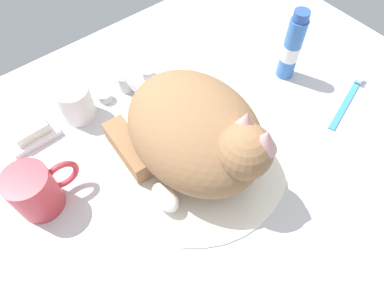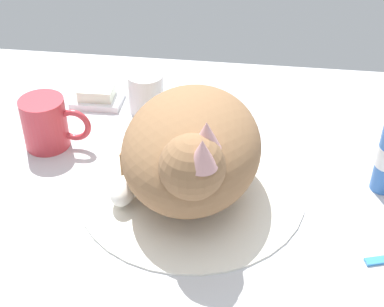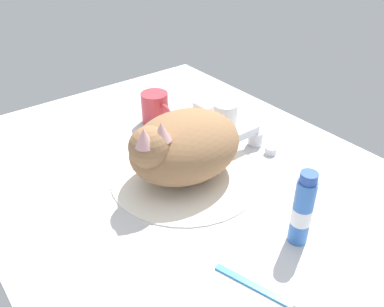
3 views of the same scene
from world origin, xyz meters
TOP-DOWN VIEW (x-y plane):
  - ground_plane at (0.00, 0.00)cm, footprint 110.00×82.50cm
  - sink_basin at (0.00, 0.00)cm, footprint 33.35×33.35cm
  - faucet at (0.00, 19.97)cm, footprint 13.21×11.77cm
  - cat at (-0.13, -0.81)cm, footprint 21.12×26.97cm
  - coffee_mug at (-24.66, 8.47)cm, footprint 11.29×7.20cm
  - rinse_cup at (-11.00, 21.36)cm, footprint 6.28×6.28cm
  - soap_dish at (-20.42, 22.41)cm, footprint 9.00×6.40cm
  - soap_bar at (-20.42, 22.41)cm, footprint 6.28×4.78cm

SIDE VIEW (x-z plane):
  - ground_plane at x=0.00cm, z-range -3.00..0.00cm
  - sink_basin at x=0.00cm, z-range 0.00..0.67cm
  - soap_dish at x=-20.42cm, z-range 0.00..1.20cm
  - soap_bar at x=-20.42cm, z-range 1.20..3.25cm
  - faucet at x=0.00cm, z-range -0.25..5.42cm
  - rinse_cup at x=-11.00cm, z-range 0.00..7.04cm
  - coffee_mug at x=-24.66cm, z-range 0.00..8.53cm
  - cat at x=-0.13cm, z-range -0.19..16.46cm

